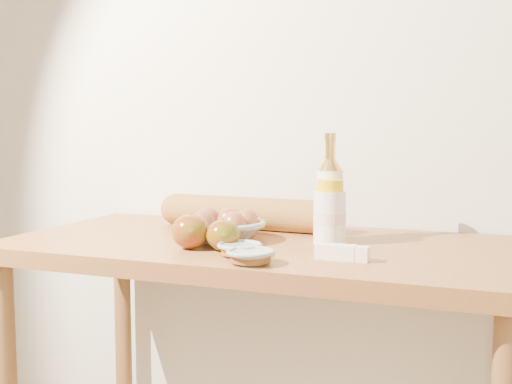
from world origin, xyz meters
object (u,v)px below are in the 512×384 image
cream_bottle (330,214)px  table (261,292)px  baguette (246,213)px  bourbon_bottle (330,197)px  egg_bowl (223,227)px

cream_bottle → table: bearing=-156.6°
table → baguette: size_ratio=2.33×
bourbon_bottle → baguette: size_ratio=0.50×
egg_bowl → baguette: 0.17m
cream_bottle → baguette: cream_bottle is taller
egg_bowl → baguette: (-0.01, 0.17, 0.01)m
table → baguette: (-0.10, 0.15, 0.17)m
table → egg_bowl: bearing=-167.4°
egg_bowl → baguette: bearing=93.2°
table → bourbon_bottle: bourbon_bottle is taller
table → egg_bowl: 0.18m
table → bourbon_bottle: size_ratio=4.69×
egg_bowl → bourbon_bottle: bearing=20.1°
cream_bottle → bourbon_bottle: bearing=119.6°
baguette → egg_bowl: bearing=-84.5°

